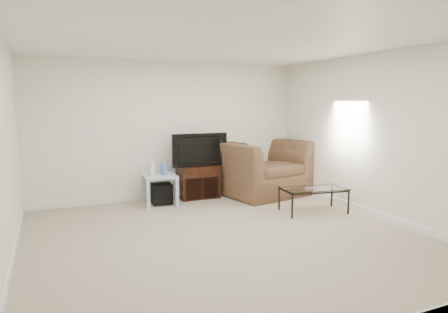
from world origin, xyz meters
name	(u,v)px	position (x,y,z in m)	size (l,w,h in m)	color
floor	(226,238)	(0.00, 0.00, 0.00)	(5.00, 5.00, 0.00)	tan
ceiling	(226,41)	(0.00, 0.00, 2.50)	(5.00, 5.00, 0.00)	white
wall_back	(171,130)	(0.00, 2.50, 1.25)	(5.00, 0.02, 2.50)	silver
wall_left	(2,153)	(-2.50, 0.00, 1.25)	(0.02, 5.00, 2.50)	silver
wall_right	(376,136)	(2.50, 0.00, 1.25)	(0.02, 5.00, 2.50)	silver
plate_back	(91,133)	(-1.40, 2.49, 1.25)	(0.12, 0.02, 0.12)	white
plate_right_switch	(312,130)	(2.49, 1.60, 1.25)	(0.02, 0.09, 0.13)	white
plate_right_outlet	(320,182)	(2.49, 1.30, 0.30)	(0.02, 0.08, 0.12)	white
tv_stand	(198,181)	(0.44, 2.28, 0.30)	(0.73, 0.51, 0.61)	black
dvd_player	(198,171)	(0.44, 2.24, 0.51)	(0.40, 0.28, 0.06)	black
television	(198,149)	(0.44, 2.25, 0.91)	(0.97, 0.19, 0.60)	black
side_table	(160,190)	(-0.34, 2.05, 0.26)	(0.54, 0.54, 0.52)	silver
subwoofer	(162,193)	(-0.31, 2.07, 0.18)	(0.34, 0.34, 0.34)	black
game_console	(152,169)	(-0.47, 2.04, 0.64)	(0.05, 0.17, 0.24)	white
game_case	(163,169)	(-0.28, 2.02, 0.63)	(0.05, 0.15, 0.21)	#337FCC
recliner	(261,159)	(1.66, 2.05, 0.69)	(1.58, 1.03, 1.38)	#522F20
coffee_table	(313,200)	(1.80, 0.58, 0.20)	(1.04, 0.59, 0.41)	black
remote	(310,188)	(1.67, 0.50, 0.42)	(0.16, 0.05, 0.02)	#B2B2B7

